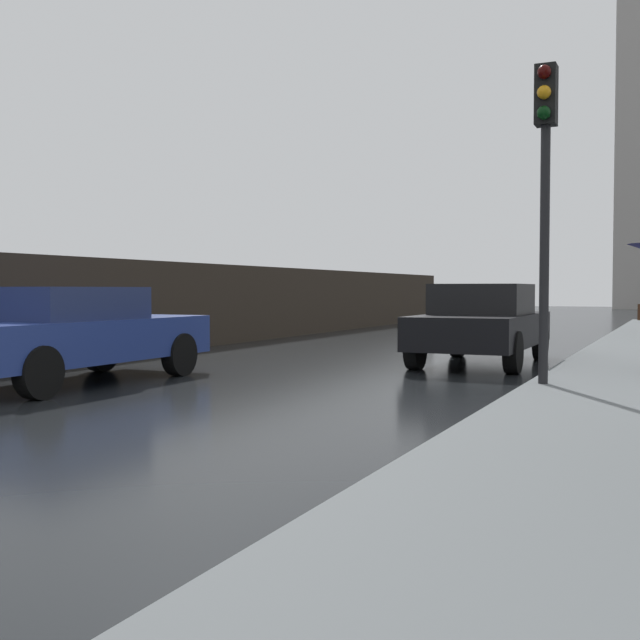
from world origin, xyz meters
The scene contains 4 objects.
sidewalk_strip centered at (5.10, 0.00, 0.07)m, with size 2.20×60.00×0.14m, color slate.
car_black_near_kerb centered at (2.57, 10.33, 0.74)m, with size 1.87×4.27×1.43m.
car_blue_mid_road centered at (-2.02, 4.97, 0.72)m, with size 1.78×4.42×1.37m.
traffic_light centered at (4.22, 6.60, 2.94)m, with size 0.26×0.39×4.01m.
Camera 1 is at (5.82, -3.60, 1.34)m, focal length 44.11 mm.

